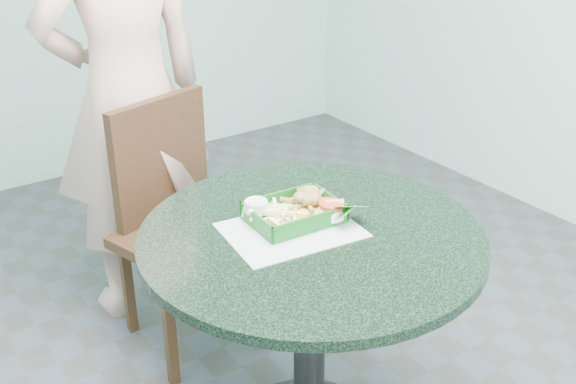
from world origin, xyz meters
TOP-DOWN VIEW (x-y plane):
  - cafe_table at (0.00, 0.00)m, footprint 0.96×0.96m
  - dining_chair at (-0.05, 0.76)m, footprint 0.43×0.43m
  - diner_person at (-0.09, 1.04)m, footprint 0.81×0.55m
  - placemat at (-0.04, 0.04)m, footprint 0.39×0.31m
  - food_basket at (-0.00, 0.08)m, footprint 0.25×0.18m
  - crab_sandwich at (0.05, 0.09)m, footprint 0.13×0.13m
  - fries_pile at (-0.07, 0.08)m, footprint 0.12×0.13m
  - sauce_ramekin at (-0.10, 0.13)m, footprint 0.07×0.07m
  - garnish_cup at (0.09, 0.01)m, footprint 0.11×0.11m

SIDE VIEW (x-z plane):
  - dining_chair at x=-0.05m, z-range 0.07..1.00m
  - cafe_table at x=0.00m, z-range 0.21..0.96m
  - placemat at x=-0.04m, z-range 0.75..0.75m
  - food_basket at x=0.00m, z-range 0.74..0.79m
  - fries_pile at x=-0.07m, z-range 0.77..0.81m
  - garnish_cup at x=0.09m, z-range 0.77..0.81m
  - crab_sandwich at x=0.05m, z-range 0.76..0.84m
  - sauce_ramekin at x=-0.10m, z-range 0.78..0.82m
  - diner_person at x=-0.09m, z-range 0.00..2.19m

